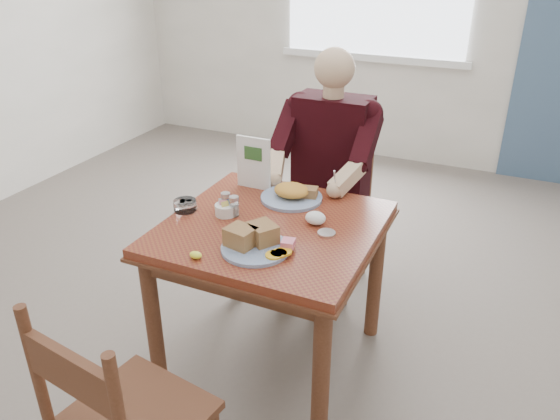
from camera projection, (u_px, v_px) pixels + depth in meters
The scene contains 14 objects.
floor at pixel (273, 357), 2.72m from camera, with size 6.00×6.00×0.00m, color #6A5E56.
wall_back at pixel (424, 2), 4.54m from camera, with size 5.50×5.50×0.00m, color white.
lemon_wedge at pixel (196, 255), 2.12m from camera, with size 0.05×0.04×0.03m, color #EDF333.
napkin at pixel (316, 218), 2.37m from camera, with size 0.09×0.07×0.06m, color white.
metal_dish at pixel (326, 233), 2.30m from camera, with size 0.08×0.08×0.01m, color silver.
table at pixel (272, 246), 2.43m from camera, with size 0.92×0.92×0.75m.
chair_far at pixel (331, 207), 3.15m from camera, with size 0.42×0.42×0.95m.
diner at pixel (327, 158), 2.93m from camera, with size 0.53×0.56×1.39m.
near_plate at pixel (255, 241), 2.18m from camera, with size 0.35×0.35×0.09m.
far_plate at pixel (293, 194), 2.59m from camera, with size 0.34×0.34×0.08m.
caddy at pixel (226, 209), 2.45m from camera, with size 0.13×0.13×0.07m.
shakers at pixel (230, 204), 2.45m from camera, with size 0.11×0.07×0.10m.
creamer at pixel (185, 205), 2.49m from camera, with size 0.11×0.11×0.05m.
menu at pixel (254, 163), 2.67m from camera, with size 0.18×0.02×0.26m.
Camera 1 is at (0.90, -1.91, 1.86)m, focal length 35.00 mm.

